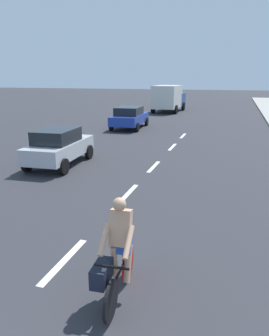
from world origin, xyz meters
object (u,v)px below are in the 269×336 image
object	(u,v)px
parked_car_blue	(130,117)
cyclist	(116,255)
parked_car_silver	(59,146)
delivery_truck	(169,98)

from	to	relation	value
parked_car_blue	cyclist	bearing A→B (deg)	-75.35
cyclist	parked_car_silver	size ratio (longest dim) A/B	0.47
parked_car_silver	delivery_truck	distance (m)	23.01
parked_car_blue	delivery_truck	world-z (taller)	delivery_truck
parked_car_silver	parked_car_blue	distance (m)	10.73
parked_car_blue	delivery_truck	xyz separation A→B (m)	(0.39, 12.28, 0.66)
cyclist	delivery_truck	bearing A→B (deg)	-84.00
parked_car_silver	delivery_truck	xyz separation A→B (m)	(0.00, 23.00, 0.67)
cyclist	delivery_truck	world-z (taller)	delivery_truck
parked_car_blue	parked_car_silver	bearing A→B (deg)	-90.88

